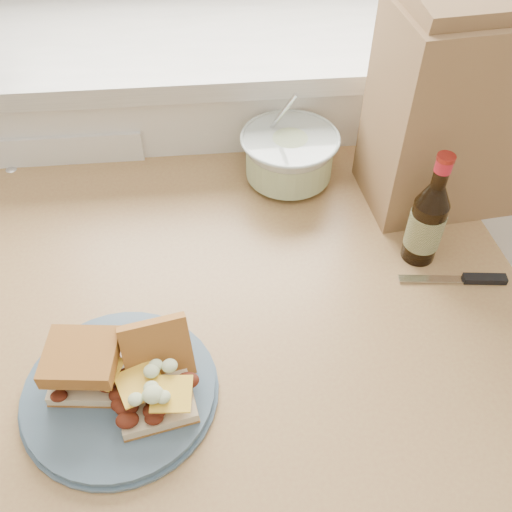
{
  "coord_description": "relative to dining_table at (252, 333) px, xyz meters",
  "views": [
    {
      "loc": [
        -0.08,
        0.4,
        1.5
      ],
      "look_at": [
        -0.02,
        1.02,
        0.84
      ],
      "focal_mm": 40.0,
      "sensor_mm": 36.0,
      "label": 1
    }
  ],
  "objects": [
    {
      "name": "cabinet_run",
      "position": [
        0.03,
        0.69,
        -0.18
      ],
      "size": [
        2.5,
        0.64,
        0.94
      ],
      "color": "white",
      "rests_on": "ground"
    },
    {
      "name": "dining_table",
      "position": [
        0.0,
        0.0,
        0.0
      ],
      "size": [
        0.99,
        0.99,
        0.76
      ],
      "rotation": [
        0.0,
        0.0,
        0.08
      ],
      "color": "tan",
      "rests_on": "ground"
    },
    {
      "name": "plate",
      "position": [
        -0.21,
        -0.17,
        0.12
      ],
      "size": [
        0.27,
        0.27,
        0.02
      ],
      "primitive_type": "cylinder",
      "color": "#4A6277",
      "rests_on": "dining_table"
    },
    {
      "name": "sandwich_left",
      "position": [
        -0.25,
        -0.15,
        0.17
      ],
      "size": [
        0.11,
        0.1,
        0.07
      ],
      "rotation": [
        0.0,
        0.0,
        -0.12
      ],
      "color": "beige",
      "rests_on": "plate"
    },
    {
      "name": "sandwich_right",
      "position": [
        -0.15,
        -0.18,
        0.16
      ],
      "size": [
        0.12,
        0.16,
        0.09
      ],
      "rotation": [
        0.0,
        0.0,
        0.19
      ],
      "color": "beige",
      "rests_on": "plate"
    },
    {
      "name": "coleslaw_bowl",
      "position": [
        0.1,
        0.3,
        0.16
      ],
      "size": [
        0.19,
        0.19,
        0.19
      ],
      "color": "silver",
      "rests_on": "dining_table"
    },
    {
      "name": "beer_bottle",
      "position": [
        0.3,
        0.06,
        0.19
      ],
      "size": [
        0.06,
        0.06,
        0.22
      ],
      "rotation": [
        0.0,
        0.0,
        0.39
      ],
      "color": "black",
      "rests_on": "dining_table"
    },
    {
      "name": "knife",
      "position": [
        0.37,
        -0.01,
        0.12
      ],
      "size": [
        0.18,
        0.04,
        0.01
      ],
      "rotation": [
        0.0,
        0.0,
        -0.12
      ],
      "color": "silver",
      "rests_on": "dining_table"
    },
    {
      "name": "paper_bag",
      "position": [
        0.38,
        0.23,
        0.3
      ],
      "size": [
        0.3,
        0.21,
        0.37
      ],
      "primitive_type": "cube",
      "rotation": [
        0.0,
        0.0,
        0.1
      ],
      "color": "#8F6745",
      "rests_on": "dining_table"
    }
  ]
}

